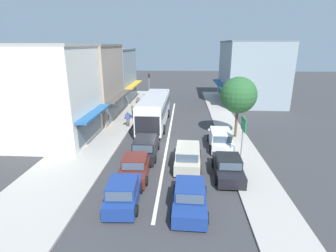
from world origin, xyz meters
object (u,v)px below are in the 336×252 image
parked_sedan_kerb_front (228,167)px  wagon_queue_gap_filler (146,147)px  parked_wagon_kerb_second (220,139)px  directional_road_sign (243,128)px  traffic_light_downstreet (149,82)px  wagon_behind_bus_mid (188,156)px  pedestrian_with_handbag_near (138,102)px  sedan_behind_bus_near (190,197)px  sedan_adjacent_lane_trail (135,167)px  hatchback_adjacent_lane_lead (123,193)px  city_bus (155,108)px  street_tree_right (238,95)px  pedestrian_far_walker (128,118)px  pedestrian_browsing_midblock (132,111)px

parked_sedan_kerb_front → wagon_queue_gap_filler: bearing=153.7°
parked_wagon_kerb_second → directional_road_sign: (1.19, -3.01, 1.96)m
traffic_light_downstreet → directional_road_sign: 25.29m
wagon_behind_bus_mid → traffic_light_downstreet: 24.85m
directional_road_sign → pedestrian_with_handbag_near: (-10.60, 16.13, -1.64)m
parked_sedan_kerb_front → traffic_light_downstreet: 27.06m
sedan_behind_bus_near → directional_road_sign: directional_road_sign is taller
sedan_adjacent_lane_trail → pedestrian_with_handbag_near: 19.05m
wagon_behind_bus_mid → wagon_queue_gap_filler: same height
traffic_light_downstreet → sedan_behind_bus_near: bearing=-78.3°
sedan_adjacent_lane_trail → hatchback_adjacent_lane_lead: hatchback_adjacent_lane_lead is taller
wagon_queue_gap_filler → pedestrian_with_handbag_near: bearing=101.9°
city_bus → street_tree_right: bearing=-24.6°
city_bus → parked_sedan_kerb_front: size_ratio=2.58×
directional_road_sign → street_tree_right: street_tree_right is taller
parked_sedan_kerb_front → directional_road_sign: (1.33, 2.31, 2.04)m
pedestrian_far_walker → parked_sedan_kerb_front: bearing=-49.0°
wagon_behind_bus_mid → street_tree_right: street_tree_right is taller
traffic_light_downstreet → street_tree_right: size_ratio=0.72×
city_bus → wagon_behind_bus_mid: city_bus is taller
sedan_adjacent_lane_trail → city_bus: bearing=90.0°
sedan_behind_bus_near → wagon_behind_bus_mid: bearing=90.7°
parked_wagon_kerb_second → sedan_adjacent_lane_trail: bearing=-138.3°
sedan_behind_bus_near → street_tree_right: 12.90m
city_bus → pedestrian_browsing_midblock: city_bus is taller
city_bus → parked_wagon_kerb_second: 8.94m
pedestrian_browsing_midblock → parked_sedan_kerb_front: bearing=-56.1°
city_bus → parked_sedan_kerb_front: (6.22, -11.49, -1.22)m
wagon_queue_gap_filler → wagon_behind_bus_mid: bearing=-23.7°
parked_sedan_kerb_front → traffic_light_downstreet: size_ratio=1.01×
parked_sedan_kerb_front → pedestrian_browsing_midblock: (-9.10, 13.56, 0.40)m
directional_road_sign → street_tree_right: size_ratio=0.62×
pedestrian_with_handbag_near → wagon_behind_bus_mid: bearing=-68.7°
street_tree_right → pedestrian_far_walker: street_tree_right is taller
hatchback_adjacent_lane_lead → traffic_light_downstreet: bearing=94.7°
pedestrian_far_walker → sedan_behind_bus_near: bearing=-65.7°
sedan_behind_bus_near → pedestrian_browsing_midblock: 18.54m
pedestrian_browsing_midblock → directional_road_sign: bearing=-47.2°
sedan_adjacent_lane_trail → directional_road_sign: size_ratio=1.18×
sedan_adjacent_lane_trail → pedestrian_browsing_midblock: (-2.88, 13.92, 0.40)m
wagon_queue_gap_filler → parked_sedan_kerb_front: bearing=-26.3°
street_tree_right → wagon_behind_bus_mid: bearing=-126.3°
pedestrian_with_handbag_near → sedan_behind_bus_near: bearing=-73.3°
hatchback_adjacent_lane_lead → pedestrian_browsing_midblock: bearing=99.3°
sedan_behind_bus_near → parked_wagon_kerb_second: 9.53m
wagon_queue_gap_filler → hatchback_adjacent_lane_lead: wagon_queue_gap_filler is taller
pedestrian_far_walker → directional_road_sign: bearing=-37.9°
wagon_behind_bus_mid → pedestrian_far_walker: pedestrian_far_walker is taller
traffic_light_downstreet → pedestrian_browsing_midblock: size_ratio=2.58×
directional_road_sign → pedestrian_with_handbag_near: directional_road_sign is taller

